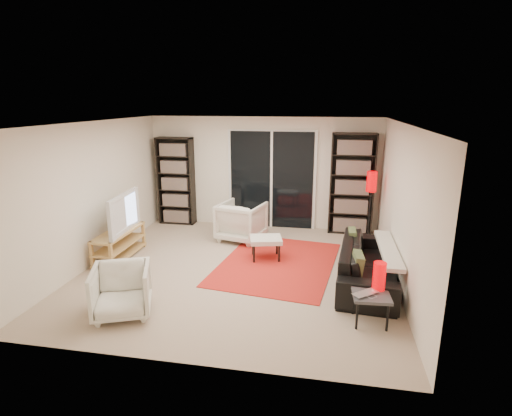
% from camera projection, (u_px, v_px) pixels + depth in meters
% --- Properties ---
extents(floor, '(5.00, 5.00, 0.00)m').
position_uv_depth(floor, '(238.00, 270.00, 6.65)').
color(floor, tan).
rests_on(floor, ground).
extents(wall_back, '(5.00, 0.02, 2.40)m').
position_uv_depth(wall_back, '(263.00, 173.00, 8.71)').
color(wall_back, white).
rests_on(wall_back, ground).
extents(wall_front, '(5.00, 0.02, 2.40)m').
position_uv_depth(wall_front, '(181.00, 260.00, 3.97)').
color(wall_front, white).
rests_on(wall_front, ground).
extents(wall_left, '(0.02, 5.00, 2.40)m').
position_uv_depth(wall_left, '(94.00, 194.00, 6.77)').
color(wall_left, white).
rests_on(wall_left, ground).
extents(wall_right, '(0.02, 5.00, 2.40)m').
position_uv_depth(wall_right, '(402.00, 207.00, 5.90)').
color(wall_right, white).
rests_on(wall_right, ground).
extents(ceiling, '(5.00, 5.00, 0.02)m').
position_uv_depth(ceiling, '(236.00, 123.00, 6.02)').
color(ceiling, white).
rests_on(ceiling, wall_back).
extents(sliding_door, '(1.92, 0.08, 2.16)m').
position_uv_depth(sliding_door, '(272.00, 180.00, 8.68)').
color(sliding_door, white).
rests_on(sliding_door, ground).
extents(bookshelf_left, '(0.80, 0.30, 1.95)m').
position_uv_depth(bookshelf_left, '(176.00, 181.00, 8.95)').
color(bookshelf_left, black).
rests_on(bookshelf_left, ground).
extents(bookshelf_right, '(0.90, 0.30, 2.10)m').
position_uv_depth(bookshelf_right, '(352.00, 184.00, 8.26)').
color(bookshelf_right, black).
rests_on(bookshelf_right, ground).
extents(tv_stand, '(0.40, 1.26, 0.50)m').
position_uv_depth(tv_stand, '(120.00, 244.00, 7.10)').
color(tv_stand, tan).
rests_on(tv_stand, floor).
extents(tv, '(0.25, 1.19, 0.68)m').
position_uv_depth(tv, '(118.00, 213.00, 6.95)').
color(tv, black).
rests_on(tv, tv_stand).
extents(rug, '(2.18, 2.75, 0.01)m').
position_uv_depth(rug, '(277.00, 263.00, 6.90)').
color(rug, red).
rests_on(rug, floor).
extents(sofa, '(1.03, 2.19, 0.62)m').
position_uv_depth(sofa, '(369.00, 263.00, 6.13)').
color(sofa, black).
rests_on(sofa, floor).
extents(armchair_back, '(1.01, 1.03, 0.77)m').
position_uv_depth(armchair_back, '(242.00, 221.00, 7.99)').
color(armchair_back, silver).
rests_on(armchair_back, floor).
extents(armchair_front, '(0.93, 0.95, 0.67)m').
position_uv_depth(armchair_front, '(122.00, 291.00, 5.19)').
color(armchair_front, silver).
rests_on(armchair_front, floor).
extents(ottoman, '(0.64, 0.56, 0.40)m').
position_uv_depth(ottoman, '(266.00, 241.00, 7.02)').
color(ottoman, silver).
rests_on(ottoman, floor).
extents(side_table, '(0.48, 0.48, 0.40)m').
position_uv_depth(side_table, '(371.00, 297.00, 4.99)').
color(side_table, '#404044').
rests_on(side_table, floor).
extents(laptop, '(0.40, 0.39, 0.03)m').
position_uv_depth(laptop, '(368.00, 295.00, 4.91)').
color(laptop, silver).
rests_on(laptop, side_table).
extents(table_lamp, '(0.16, 0.16, 0.36)m').
position_uv_depth(table_lamp, '(379.00, 276.00, 5.05)').
color(table_lamp, '#C60004').
rests_on(table_lamp, side_table).
extents(floor_lamp, '(0.22, 0.22, 1.43)m').
position_uv_depth(floor_lamp, '(371.00, 189.00, 7.63)').
color(floor_lamp, black).
rests_on(floor_lamp, floor).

